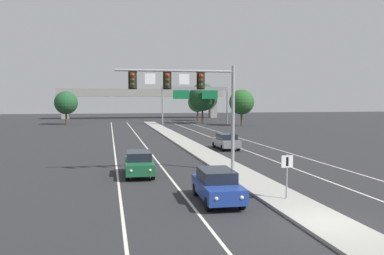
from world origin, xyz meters
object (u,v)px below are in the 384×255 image
object	(u,v)px
car_receding_grey	(226,141)
tree_far_right_a	(242,102)
tree_far_left_c	(66,103)
tree_far_right_b	(202,97)
car_oncoming_blue	(217,185)
highway_sign_gantry	(195,93)
tree_far_right_c	(198,102)
overhead_signal_mast	(192,92)
car_oncoming_green	(139,163)
median_sign_post	(287,170)

from	to	relation	value
car_receding_grey	tree_far_right_a	xyz separation A→B (m)	(13.10, 34.29, 3.65)
tree_far_left_c	tree_far_right_b	bearing A→B (deg)	-3.82
tree_far_left_c	tree_far_right_a	bearing A→B (deg)	-17.00
car_oncoming_blue	highway_sign_gantry	world-z (taller)	highway_sign_gantry
tree_far_right_c	overhead_signal_mast	bearing A→B (deg)	-102.69
overhead_signal_mast	tree_far_right_a	distance (m)	50.10
tree_far_right_c	tree_far_right_b	distance (m)	10.42
overhead_signal_mast	tree_far_left_c	distance (m)	58.04
car_oncoming_green	tree_far_right_b	distance (m)	57.69
tree_far_right_a	car_oncoming_blue	bearing A→B (deg)	-109.68
tree_far_left_c	car_oncoming_blue	bearing A→B (deg)	-78.28
car_oncoming_blue	tree_far_right_b	distance (m)	64.30
car_oncoming_green	tree_far_left_c	world-z (taller)	tree_far_left_c
median_sign_post	tree_far_left_c	distance (m)	67.29
car_oncoming_blue	tree_far_right_c	bearing A→B (deg)	78.36
highway_sign_gantry	tree_far_right_c	size ratio (longest dim) A/B	2.03
highway_sign_gantry	tree_far_left_c	world-z (taller)	highway_sign_gantry
median_sign_post	tree_far_right_b	distance (m)	64.27
highway_sign_gantry	tree_far_left_c	xyz separation A→B (m)	(-24.91, 5.30, -1.86)
car_oncoming_green	car_receding_grey	distance (m)	15.71
overhead_signal_mast	highway_sign_gantry	world-z (taller)	highway_sign_gantry
car_oncoming_green	car_receding_grey	bearing A→B (deg)	52.22
median_sign_post	car_oncoming_blue	distance (m)	3.52
car_oncoming_green	tree_far_right_a	xyz separation A→B (m)	(22.73, 46.70, 3.65)
car_receding_grey	tree_far_right_c	xyz separation A→B (m)	(8.66, 52.79, 3.45)
overhead_signal_mast	tree_far_right_a	world-z (taller)	overhead_signal_mast
overhead_signal_mast	car_receding_grey	size ratio (longest dim) A/B	1.82
car_oncoming_green	tree_far_left_c	xyz separation A→B (m)	(-10.10, 56.74, 3.48)
car_oncoming_green	highway_sign_gantry	size ratio (longest dim) A/B	0.34
tree_far_right_c	highway_sign_gantry	bearing A→B (deg)	-104.19
median_sign_post	tree_far_right_b	bearing A→B (deg)	80.67
tree_far_left_c	tree_far_right_c	bearing A→B (deg)	16.61
tree_far_right_b	tree_far_right_a	bearing A→B (deg)	-55.29
tree_far_right_c	median_sign_post	bearing A→B (deg)	-99.00
car_oncoming_green	tree_far_right_c	xyz separation A→B (m)	(18.28, 65.21, 3.45)
overhead_signal_mast	car_oncoming_green	distance (m)	5.99
car_oncoming_green	tree_far_right_c	size ratio (longest dim) A/B	0.69
car_oncoming_blue	tree_far_right_c	xyz separation A→B (m)	(15.02, 72.92, 3.45)
car_receding_grey	highway_sign_gantry	distance (m)	39.73
car_oncoming_green	car_receding_grey	xyz separation A→B (m)	(9.62, 12.41, 0.00)
tree_far_right_a	tree_far_right_b	world-z (taller)	tree_far_right_b
tree_far_right_b	car_receding_grey	bearing A→B (deg)	-99.89
tree_far_left_c	highway_sign_gantry	bearing A→B (deg)	-12.01
median_sign_post	car_oncoming_green	size ratio (longest dim) A/B	0.49
median_sign_post	highway_sign_gantry	distance (m)	60.55
overhead_signal_mast	highway_sign_gantry	distance (m)	52.27
car_oncoming_green	tree_far_right_c	bearing A→B (deg)	74.34
overhead_signal_mast	car_receding_grey	xyz separation A→B (m)	(5.94, 12.05, -4.70)
median_sign_post	tree_far_left_c	bearing A→B (deg)	104.41
overhead_signal_mast	median_sign_post	distance (m)	10.04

